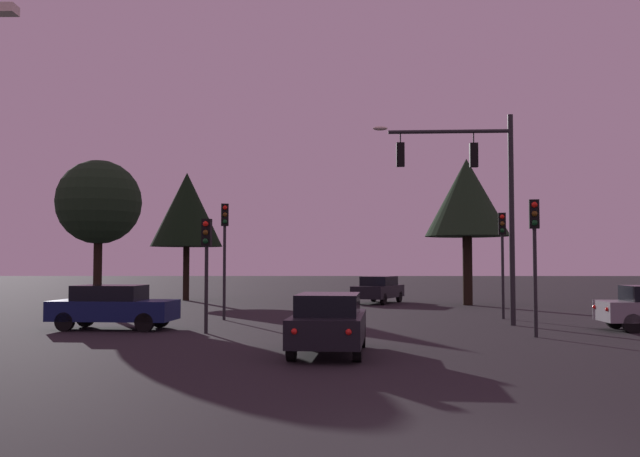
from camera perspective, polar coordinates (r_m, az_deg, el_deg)
ground_plane at (r=32.77m, az=3.36°, el=-6.89°), size 168.00×168.00×0.00m
traffic_signal_mast_arm at (r=25.91m, az=12.90°, el=3.67°), size 5.20×0.53×7.79m
traffic_light_corner_left at (r=22.08m, az=17.55°, el=-0.87°), size 0.34×0.38×4.26m
traffic_light_corner_right at (r=22.49m, az=-9.50°, el=-1.91°), size 0.33×0.37×3.73m
traffic_light_median at (r=27.62m, az=-8.00°, el=-0.78°), size 0.34×0.37×4.67m
traffic_light_far_side at (r=28.85m, az=15.04°, el=-1.23°), size 0.34×0.38×4.34m
car_nearside_lane at (r=17.28m, az=0.75°, el=-7.88°), size 2.10×4.26×1.52m
car_crossing_left at (r=24.62m, az=-16.97°, el=-6.25°), size 4.35×2.15×1.52m
car_far_lane at (r=38.85m, az=4.93°, el=-5.08°), size 3.35×4.66×1.52m
tree_behind_sign at (r=42.39m, az=-11.11°, el=1.55°), size 4.37×4.37×7.82m
tree_left_far at (r=33.18m, az=-18.06°, el=2.07°), size 3.90×3.90×7.06m
tree_center_horizon at (r=37.87m, az=12.21°, el=2.50°), size 4.59×4.59×7.97m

